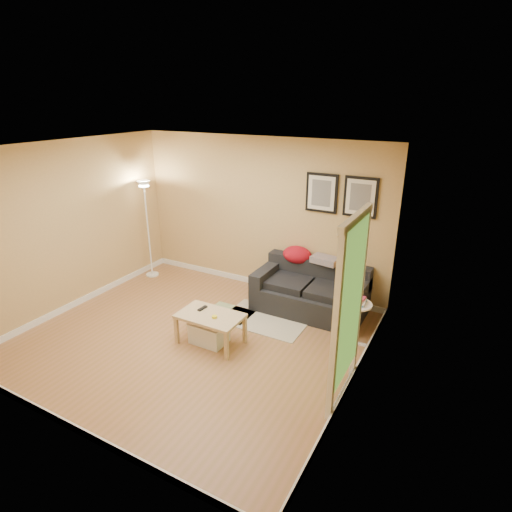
# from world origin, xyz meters

# --- Properties ---
(floor) EXTENTS (4.50, 4.50, 0.00)m
(floor) POSITION_xyz_m (0.00, 0.00, 0.00)
(floor) COLOR #A06A44
(floor) RESTS_ON ground
(ceiling) EXTENTS (4.50, 4.50, 0.00)m
(ceiling) POSITION_xyz_m (0.00, 0.00, 2.60)
(ceiling) COLOR white
(ceiling) RESTS_ON wall_back
(wall_back) EXTENTS (4.50, 0.00, 4.50)m
(wall_back) POSITION_xyz_m (0.00, 2.00, 1.30)
(wall_back) COLOR tan
(wall_back) RESTS_ON ground
(wall_front) EXTENTS (4.50, 0.00, 4.50)m
(wall_front) POSITION_xyz_m (0.00, -2.00, 1.30)
(wall_front) COLOR tan
(wall_front) RESTS_ON ground
(wall_left) EXTENTS (0.00, 4.00, 4.00)m
(wall_left) POSITION_xyz_m (-2.25, 0.00, 1.30)
(wall_left) COLOR tan
(wall_left) RESTS_ON ground
(wall_right) EXTENTS (0.00, 4.00, 4.00)m
(wall_right) POSITION_xyz_m (2.25, 0.00, 1.30)
(wall_right) COLOR tan
(wall_right) RESTS_ON ground
(baseboard_back) EXTENTS (4.50, 0.02, 0.10)m
(baseboard_back) POSITION_xyz_m (0.00, 1.99, 0.05)
(baseboard_back) COLOR white
(baseboard_back) RESTS_ON ground
(baseboard_front) EXTENTS (4.50, 0.02, 0.10)m
(baseboard_front) POSITION_xyz_m (0.00, -1.99, 0.05)
(baseboard_front) COLOR white
(baseboard_front) RESTS_ON ground
(baseboard_left) EXTENTS (0.02, 4.00, 0.10)m
(baseboard_left) POSITION_xyz_m (-2.24, 0.00, 0.05)
(baseboard_left) COLOR white
(baseboard_left) RESTS_ON ground
(baseboard_right) EXTENTS (0.02, 4.00, 0.10)m
(baseboard_right) POSITION_xyz_m (2.24, 0.00, 0.05)
(baseboard_right) COLOR white
(baseboard_right) RESTS_ON ground
(sofa) EXTENTS (1.70, 0.90, 0.75)m
(sofa) POSITION_xyz_m (1.14, 1.53, 0.38)
(sofa) COLOR black
(sofa) RESTS_ON ground
(red_throw) EXTENTS (0.48, 0.36, 0.28)m
(red_throw) POSITION_xyz_m (0.76, 1.86, 0.77)
(red_throw) COLOR #B31028
(red_throw) RESTS_ON sofa
(plaid_throw) EXTENTS (0.45, 0.32, 0.10)m
(plaid_throw) POSITION_xyz_m (1.25, 1.84, 0.78)
(plaid_throw) COLOR tan
(plaid_throw) RESTS_ON sofa
(framed_print_left) EXTENTS (0.50, 0.04, 0.60)m
(framed_print_left) POSITION_xyz_m (1.08, 1.98, 1.80)
(framed_print_left) COLOR black
(framed_print_left) RESTS_ON wall_back
(framed_print_right) EXTENTS (0.50, 0.04, 0.60)m
(framed_print_right) POSITION_xyz_m (1.68, 1.98, 1.80)
(framed_print_right) COLOR black
(framed_print_right) RESTS_ON wall_back
(area_rug) EXTENTS (1.25, 0.85, 0.01)m
(area_rug) POSITION_xyz_m (0.67, 0.95, 0.01)
(area_rug) COLOR #C2B69A
(area_rug) RESTS_ON ground
(green_runner) EXTENTS (0.70, 0.50, 0.01)m
(green_runner) POSITION_xyz_m (0.08, 0.85, 0.01)
(green_runner) COLOR #668C4C
(green_runner) RESTS_ON ground
(coffee_table) EXTENTS (0.97, 0.72, 0.44)m
(coffee_table) POSITION_xyz_m (0.30, 0.03, 0.22)
(coffee_table) COLOR tan
(coffee_table) RESTS_ON ground
(remote_control) EXTENTS (0.07, 0.16, 0.02)m
(remote_control) POSITION_xyz_m (0.11, 0.11, 0.45)
(remote_control) COLOR black
(remote_control) RESTS_ON coffee_table
(tape_roll) EXTENTS (0.07, 0.07, 0.03)m
(tape_roll) POSITION_xyz_m (0.40, -0.02, 0.45)
(tape_roll) COLOR yellow
(tape_roll) RESTS_ON coffee_table
(storage_bin) EXTENTS (0.49, 0.36, 0.30)m
(storage_bin) POSITION_xyz_m (0.26, 0.03, 0.15)
(storage_bin) COLOR white
(storage_bin) RESTS_ON ground
(side_table) EXTENTS (0.40, 0.40, 0.61)m
(side_table) POSITION_xyz_m (2.02, 0.96, 0.31)
(side_table) COLOR white
(side_table) RESTS_ON ground
(book_stack) EXTENTS (0.18, 0.24, 0.07)m
(book_stack) POSITION_xyz_m (2.03, 0.97, 0.65)
(book_stack) COLOR teal
(book_stack) RESTS_ON side_table
(floor_lamp) EXTENTS (0.23, 0.23, 1.81)m
(floor_lamp) POSITION_xyz_m (-2.00, 1.41, 0.85)
(floor_lamp) COLOR white
(floor_lamp) RESTS_ON ground
(doorway) EXTENTS (0.12, 1.01, 2.13)m
(doorway) POSITION_xyz_m (2.20, -0.15, 1.02)
(doorway) COLOR white
(doorway) RESTS_ON ground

